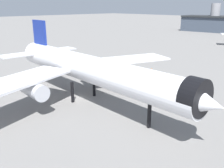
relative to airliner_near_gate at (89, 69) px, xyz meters
name	(u,v)px	position (x,y,z in m)	size (l,w,h in m)	color
ground	(78,99)	(-3.48, -0.96, -7.63)	(900.00, 900.00, 0.00)	slate
airliner_near_gate	(89,69)	(0.00, 0.00, 0.00)	(60.77, 55.55, 17.32)	white
traffic_cone_near_nose	(152,69)	(-8.04, 33.66, -7.29)	(0.54, 0.54, 0.67)	#F2600C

